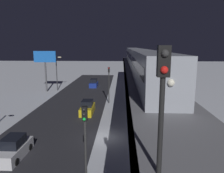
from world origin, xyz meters
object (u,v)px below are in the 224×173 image
Objects in this scene: rail_signal at (162,90)px; traffic_light_near at (85,141)px; sedan_blue at (94,84)px; subway_train at (138,58)px; sedan_yellow at (87,108)px; sedan_white at (14,149)px; commercial_billboard at (45,61)px; traffic_light_mid at (109,80)px.

rail_signal is 8.44m from traffic_light_near.
sedan_blue is 0.63× the size of traffic_light_near.
subway_train is at bearing -100.47° from traffic_light_near.
subway_train is at bearing -50.49° from sedan_blue.
sedan_blue is 21.13m from sedan_yellow.
subway_train is 12.58× the size of sedan_white.
sedan_yellow is at bearing -75.61° from rail_signal.
sedan_white is at bearing -46.27° from rail_signal.
commercial_billboard is (19.50, -5.78, -0.98)m from subway_train.
sedan_blue is 0.45× the size of commercial_billboard.
sedan_blue is (9.81, -11.90, -7.01)m from subway_train.
sedan_blue is (-2.80, -34.34, 0.01)m from sedan_white.
subway_train is at bearing -92.82° from rail_signal.
rail_signal is at bearing 133.73° from sedan_white.
traffic_light_near reaches higher than sedan_yellow.
rail_signal is 0.99× the size of sedan_blue.
commercial_billboard reaches higher than sedan_yellow.
traffic_light_near reaches higher than sedan_white.
subway_train is 6.23× the size of commercial_billboard.
rail_signal reaches higher than traffic_light_near.
traffic_light_mid is at bearing -83.56° from rail_signal.
subway_train is 13.73× the size of sedan_blue.
traffic_light_mid reaches higher than sedan_white.
rail_signal is at bearing -79.91° from sedan_blue.
sedan_white is (12.61, 22.45, -7.02)m from subway_train.
subway_train reaches higher than traffic_light_near.
sedan_white is 0.69× the size of traffic_light_mid.
sedan_yellow is at bearing -85.11° from sedan_blue.
traffic_light_mid is at bearing 147.50° from commercial_billboard.
traffic_light_near is at bearing 113.27° from commercial_billboard.
commercial_billboard reaches higher than sedan_white.
traffic_light_mid is (-4.70, 15.28, 3.40)m from sedan_blue.
subway_train is 16.94m from sedan_blue.
commercial_billboard is (14.39, -33.46, 2.63)m from traffic_light_near.
subway_train is 8.67× the size of traffic_light_near.
traffic_light_near is 0.72× the size of commercial_billboard.
rail_signal reaches higher than sedan_blue.
traffic_light_near is at bearing -81.10° from sedan_yellow.
sedan_blue is 16.35m from traffic_light_mid.
subway_train is at bearing 163.48° from commercial_billboard.
traffic_light_near reaches higher than sedan_blue.
rail_signal is at bearing 114.21° from commercial_billboard.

